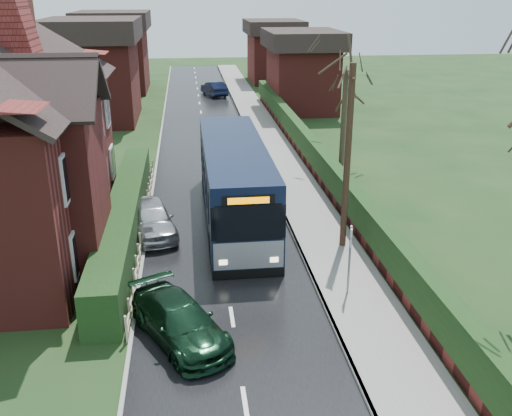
{
  "coord_description": "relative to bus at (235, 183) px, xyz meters",
  "views": [
    {
      "loc": [
        -1.11,
        -17.49,
        9.7
      ],
      "look_at": [
        1.35,
        2.79,
        1.8
      ],
      "focal_mm": 40.0,
      "sensor_mm": 36.0,
      "label": 1
    }
  ],
  "objects": [
    {
      "name": "kerb_left",
      "position": [
        -3.85,
        3.9,
        -1.67
      ],
      "size": [
        0.12,
        100.0,
        0.1
      ],
      "primitive_type": "cube",
      "color": "gray",
      "rests_on": "ground"
    },
    {
      "name": "tree_house_side",
      "position": [
        -10.99,
        11.9,
        4.87
      ],
      "size": [
        3.88,
        3.88,
        8.82
      ],
      "color": "#3A2E22",
      "rests_on": "ground"
    },
    {
      "name": "ground",
      "position": [
        -0.8,
        -6.1,
        -1.72
      ],
      "size": [
        140.0,
        140.0,
        0.0
      ],
      "primitive_type": "plane",
      "color": "#2A411C",
      "rests_on": "ground"
    },
    {
      "name": "car_silver",
      "position": [
        -3.6,
        -1.18,
        -1.01
      ],
      "size": [
        2.54,
        4.41,
        1.41
      ],
      "primitive_type": "imported",
      "rotation": [
        0.0,
        0.0,
        0.22
      ],
      "color": "#B8B7BD",
      "rests_on": "ground"
    },
    {
      "name": "road",
      "position": [
        -0.8,
        3.9,
        -1.71
      ],
      "size": [
        6.0,
        100.0,
        0.02
      ],
      "primitive_type": "cube",
      "color": "black",
      "rests_on": "ground"
    },
    {
      "name": "car_distant",
      "position": [
        0.72,
        31.66,
        -1.04
      ],
      "size": [
        2.57,
        4.34,
        1.35
      ],
      "primitive_type": "imported",
      "rotation": [
        0.0,
        0.0,
        3.44
      ],
      "color": "black",
      "rests_on": "ground"
    },
    {
      "name": "bus_stop_sign",
      "position": [
        3.18,
        -7.21,
        -0.05
      ],
      "size": [
        0.14,
        0.38,
        2.53
      ],
      "rotation": [
        0.0,
        0.0,
        -0.24
      ],
      "color": "slate",
      "rests_on": "ground"
    },
    {
      "name": "pavement",
      "position": [
        3.45,
        3.9,
        -1.65
      ],
      "size": [
        2.5,
        100.0,
        0.14
      ],
      "primitive_type": "cube",
      "color": "slate",
      "rests_on": "ground"
    },
    {
      "name": "picket_fence",
      "position": [
        -3.95,
        -1.1,
        -1.27
      ],
      "size": [
        0.1,
        16.0,
        0.9
      ],
      "primitive_type": null,
      "color": "tan",
      "rests_on": "ground"
    },
    {
      "name": "tree_right_far",
      "position": [
        6.85,
        7.47,
        4.14
      ],
      "size": [
        4.06,
        4.06,
        7.84
      ],
      "color": "#342A1F",
      "rests_on": "ground"
    },
    {
      "name": "front_hedge",
      "position": [
        -4.7,
        -1.1,
        -0.92
      ],
      "size": [
        1.2,
        16.0,
        1.6
      ],
      "primitive_type": "cube",
      "color": "black",
      "rests_on": "ground"
    },
    {
      "name": "kerb_right",
      "position": [
        2.25,
        3.9,
        -1.65
      ],
      "size": [
        0.12,
        100.0,
        0.14
      ],
      "primitive_type": "cube",
      "color": "gray",
      "rests_on": "ground"
    },
    {
      "name": "telegraph_pole",
      "position": [
        4.0,
        -3.48,
        1.94
      ],
      "size": [
        0.25,
        0.93,
        7.23
      ],
      "rotation": [
        0.0,
        0.0,
        -0.15
      ],
      "color": "black",
      "rests_on": "ground"
    },
    {
      "name": "right_wall_hedge",
      "position": [
        5.0,
        3.9,
        -0.7
      ],
      "size": [
        0.6,
        50.0,
        1.8
      ],
      "color": "maroon",
      "rests_on": "ground"
    },
    {
      "name": "car_green",
      "position": [
        -2.4,
        -9.12,
        -1.1
      ],
      "size": [
        3.44,
        4.56,
        1.23
      ],
      "primitive_type": "imported",
      "rotation": [
        0.0,
        0.0,
        0.47
      ],
      "color": "black",
      "rests_on": "ground"
    },
    {
      "name": "bus",
      "position": [
        0.0,
        0.0,
        0.0
      ],
      "size": [
        2.64,
        11.42,
        3.46
      ],
      "rotation": [
        0.0,
        0.0,
        0.0
      ],
      "color": "black",
      "rests_on": "ground"
    }
  ]
}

